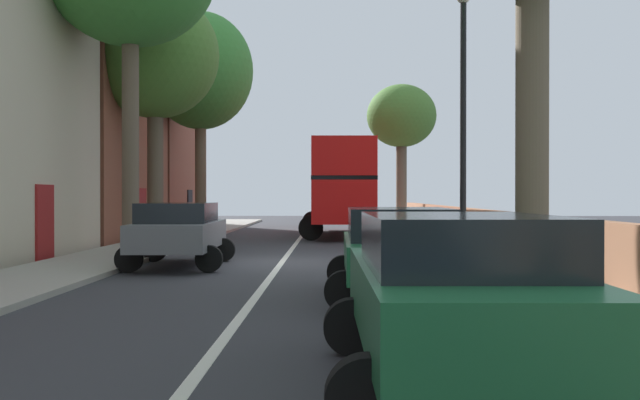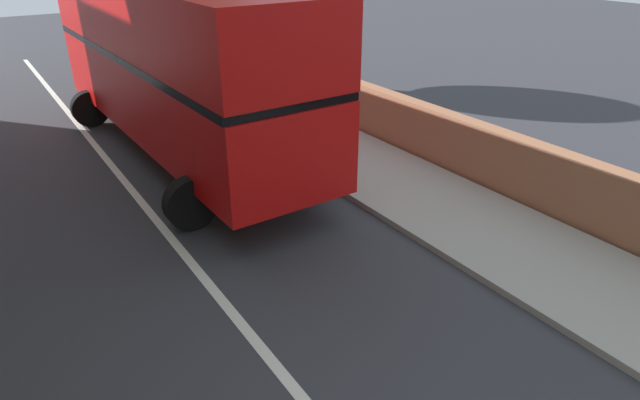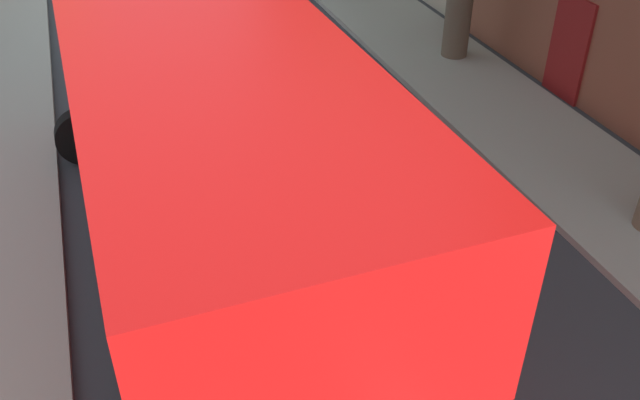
{
  "view_description": "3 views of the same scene",
  "coord_description": "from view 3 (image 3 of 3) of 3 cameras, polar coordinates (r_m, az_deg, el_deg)",
  "views": [
    {
      "loc": [
        1.37,
        -18.71,
        1.81
      ],
      "look_at": [
        0.86,
        9.53,
        1.61
      ],
      "focal_mm": 38.96,
      "sensor_mm": 36.0,
      "label": 1
    },
    {
      "loc": [
        -2.42,
        0.34,
        4.97
      ],
      "look_at": [
        1.77,
        6.67,
        1.2
      ],
      "focal_mm": 30.44,
      "sensor_mm": 36.0,
      "label": 2
    },
    {
      "loc": [
        2.65,
        20.42,
        6.4
      ],
      "look_at": [
        0.18,
        13.35,
        1.25
      ],
      "focal_mm": 38.67,
      "sensor_mm": 36.0,
      "label": 3
    }
  ],
  "objects": [
    {
      "name": "double_decker_bus",
      "position": [
        8.81,
        -10.98,
        6.47
      ],
      "size": [
        3.72,
        10.61,
        4.06
      ],
      "color": "red",
      "rests_on": "ground"
    }
  ]
}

